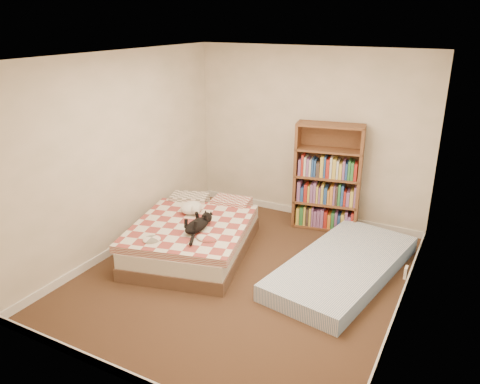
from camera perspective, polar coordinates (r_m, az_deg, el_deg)
The scene contains 6 objects.
room at distance 5.12m, azimuth 0.67°, elevation 1.58°, with size 3.51×4.01×2.51m.
bed at distance 6.08m, azimuth -5.44°, elevation -5.23°, with size 1.72×2.13×0.50m.
bookshelf at distance 6.73m, azimuth 10.56°, elevation 0.19°, with size 0.97×0.46×1.52m.
floor_mattress at distance 5.72m, azimuth 12.45°, elevation -8.88°, with size 0.99×2.21×0.20m, color #7495C2.
black_cat at distance 5.66m, azimuth -5.07°, elevation -3.95°, with size 0.23×0.71×0.16m.
white_dog at distance 6.14m, azimuth -5.93°, elevation -1.94°, with size 0.34×0.37×0.15m.
Camera 1 is at (2.22, -4.30, 2.88)m, focal length 35.00 mm.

